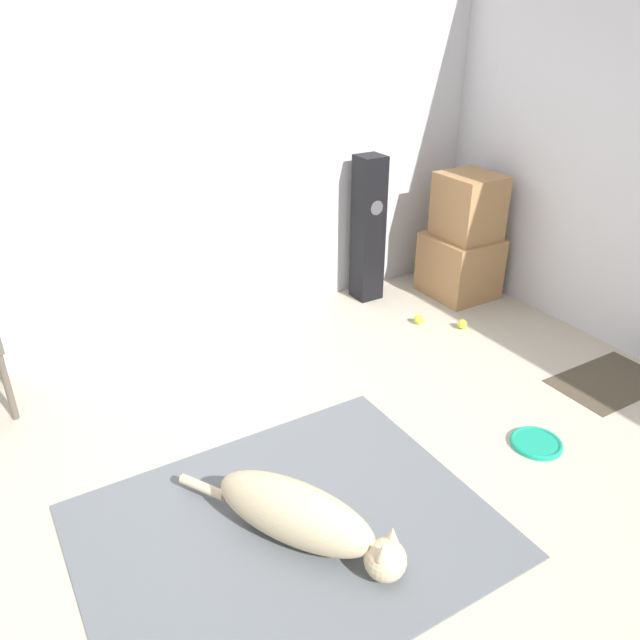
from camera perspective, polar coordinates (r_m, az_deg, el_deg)
The scene contains 11 objects.
ground_plane at distance 2.71m, azimuth -1.80°, elevation -20.53°, with size 12.00×12.00×0.00m, color #BCB29E.
wall_back at distance 3.87m, azimuth -18.04°, elevation 15.16°, with size 8.00×0.06×2.55m.
area_rug at distance 2.78m, azimuth -2.98°, elevation -18.70°, with size 1.68×1.33×0.01m.
dog at distance 2.65m, azimuth -1.69°, elevation -17.52°, with size 0.61×0.96×0.27m.
frisbee at distance 3.38m, azimuth 19.17°, elevation -10.56°, with size 0.26×0.26×0.03m.
cardboard_box_lower at distance 4.80m, azimuth 12.63°, elevation 4.90°, with size 0.45×0.49×0.46m.
cardboard_box_upper at distance 4.65m, azimuth 13.43°, elevation 10.08°, with size 0.37×0.41×0.46m.
floor_speaker at distance 4.54m, azimuth 4.42°, elevation 8.25°, with size 0.19×0.19×1.06m.
tennis_ball_by_boxes at distance 4.35m, azimuth 12.88°, elevation -0.37°, with size 0.07×0.07×0.07m.
tennis_ball_near_speaker at distance 4.36m, azimuth 9.02°, elevation 0.06°, with size 0.07×0.07×0.07m.
door_mat at distance 4.06m, azimuth 24.91°, elevation -5.12°, with size 0.66×0.42×0.01m.
Camera 1 is at (-0.86, -1.60, 2.01)m, focal length 35.00 mm.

